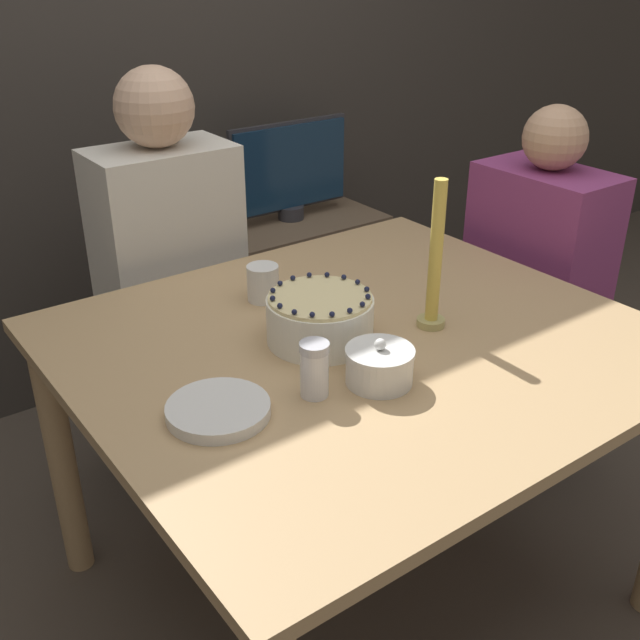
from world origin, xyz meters
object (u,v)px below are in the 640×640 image
(sugar_shaker, at_px, (314,369))
(person_man_blue_shirt, at_px, (174,308))
(sugar_bowl, at_px, (379,366))
(tv_monitor, at_px, (290,169))
(cake, at_px, (320,318))
(person_woman_floral, at_px, (530,317))
(candle, at_px, (435,267))

(sugar_shaker, height_order, person_man_blue_shirt, person_man_blue_shirt)
(sugar_bowl, distance_m, tv_monitor, 1.48)
(cake, height_order, sugar_shaker, cake)
(person_man_blue_shirt, relative_size, person_woman_floral, 1.10)
(sugar_bowl, xyz_separation_m, candle, (0.26, 0.12, 0.11))
(person_man_blue_shirt, distance_m, person_woman_floral, 1.11)
(candle, relative_size, tv_monitor, 0.69)
(person_woman_floral, bearing_deg, sugar_shaker, 105.89)
(tv_monitor, bearing_deg, cake, -121.10)
(candle, distance_m, person_man_blue_shirt, 0.93)
(person_woman_floral, bearing_deg, tv_monitor, 14.17)
(person_woman_floral, bearing_deg, candle, 108.21)
(sugar_shaker, distance_m, person_woman_floral, 1.14)
(sugar_bowl, xyz_separation_m, tv_monitor, (0.67, 1.32, -0.00))
(cake, bearing_deg, person_man_blue_shirt, 91.63)
(sugar_bowl, height_order, person_woman_floral, person_woman_floral)
(sugar_shaker, xyz_separation_m, person_woman_floral, (1.05, 0.30, -0.32))
(sugar_shaker, height_order, tv_monitor, tv_monitor)
(cake, distance_m, person_man_blue_shirt, 0.77)
(person_man_blue_shirt, relative_size, tv_monitor, 2.49)
(sugar_bowl, bearing_deg, candle, 25.02)
(sugar_bowl, xyz_separation_m, person_man_blue_shirt, (-0.01, 0.94, -0.24))
(cake, height_order, person_man_blue_shirt, person_man_blue_shirt)
(sugar_shaker, bearing_deg, person_woman_floral, 15.89)
(candle, bearing_deg, person_woman_floral, 18.21)
(sugar_bowl, height_order, candle, candle)
(sugar_bowl, distance_m, candle, 0.31)
(sugar_shaker, bearing_deg, candle, 11.86)
(sugar_shaker, relative_size, person_woman_floral, 0.10)
(sugar_bowl, distance_m, sugar_shaker, 0.14)
(sugar_bowl, xyz_separation_m, sugar_shaker, (-0.13, 0.04, 0.02))
(sugar_shaker, height_order, person_woman_floral, person_woman_floral)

